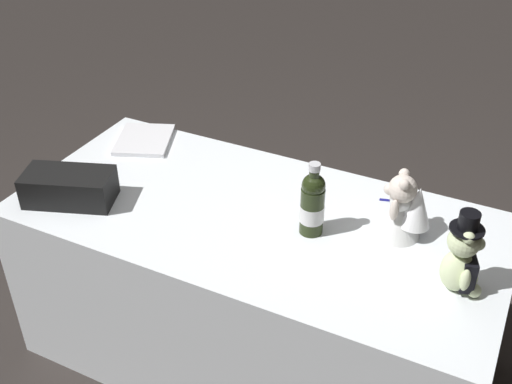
# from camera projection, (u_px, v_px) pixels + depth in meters

# --- Properties ---
(ground_plane) EXTENTS (12.00, 12.00, 0.00)m
(ground_plane) POSITION_uv_depth(u_px,v_px,m) (256.00, 352.00, 2.73)
(ground_plane) COLOR #2D2826
(reception_table) EXTENTS (1.82, 0.87, 0.75)m
(reception_table) POSITION_uv_depth(u_px,v_px,m) (256.00, 289.00, 2.52)
(reception_table) COLOR white
(reception_table) RESTS_ON ground_plane
(teddy_bear_groom) EXTENTS (0.14, 0.14, 0.29)m
(teddy_bear_groom) POSITION_uv_depth(u_px,v_px,m) (463.00, 258.00, 1.91)
(teddy_bear_groom) COLOR beige
(teddy_bear_groom) RESTS_ON reception_table
(teddy_bear_bride) EXTENTS (0.22, 0.18, 0.25)m
(teddy_bear_bride) POSITION_uv_depth(u_px,v_px,m) (404.00, 209.00, 2.15)
(teddy_bear_bride) COLOR white
(teddy_bear_bride) RESTS_ON reception_table
(champagne_bottle) EXTENTS (0.09, 0.09, 0.28)m
(champagne_bottle) POSITION_uv_depth(u_px,v_px,m) (312.00, 203.00, 2.16)
(champagne_bottle) COLOR #232E14
(champagne_bottle) RESTS_ON reception_table
(signing_pen) EXTENTS (0.15, 0.05, 0.01)m
(signing_pen) POSITION_uv_depth(u_px,v_px,m) (398.00, 201.00, 2.37)
(signing_pen) COLOR navy
(signing_pen) RESTS_ON reception_table
(gift_case_black) EXTENTS (0.37, 0.27, 0.12)m
(gift_case_black) POSITION_uv_depth(u_px,v_px,m) (69.00, 187.00, 2.35)
(gift_case_black) COLOR black
(gift_case_black) RESTS_ON reception_table
(guestbook) EXTENTS (0.32, 0.34, 0.02)m
(guestbook) POSITION_uv_depth(u_px,v_px,m) (144.00, 140.00, 2.77)
(guestbook) COLOR white
(guestbook) RESTS_ON reception_table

